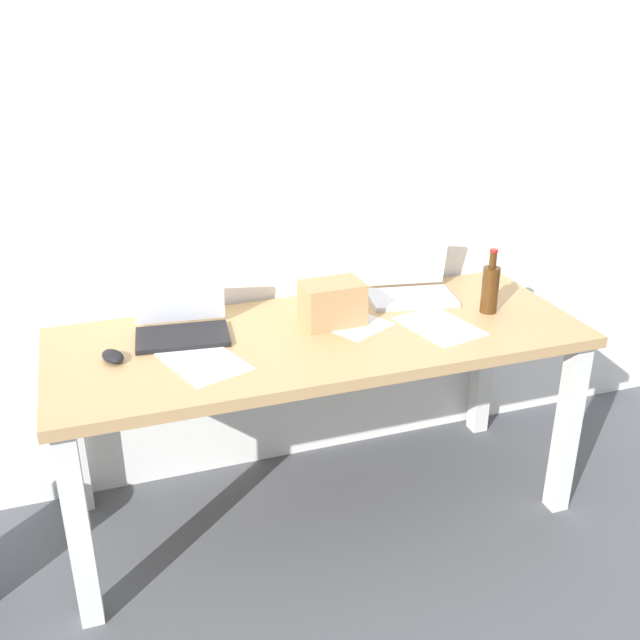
% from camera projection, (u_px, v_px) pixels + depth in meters
% --- Properties ---
extents(ground_plane, '(8.00, 8.00, 0.00)m').
position_uv_depth(ground_plane, '(320.00, 506.00, 2.85)').
color(ground_plane, '#515459').
extents(back_wall, '(5.20, 0.08, 2.60)m').
position_uv_depth(back_wall, '(283.00, 155.00, 2.69)').
color(back_wall, white).
rests_on(back_wall, ground).
extents(desk, '(1.87, 0.72, 0.75)m').
position_uv_depth(desk, '(320.00, 358.00, 2.59)').
color(desk, tan).
rests_on(desk, ground).
extents(laptop_left, '(0.34, 0.26, 0.23)m').
position_uv_depth(laptop_left, '(181.00, 321.00, 2.51)').
color(laptop_left, black).
rests_on(laptop_left, desk).
extents(laptop_right, '(0.37, 0.29, 0.25)m').
position_uv_depth(laptop_right, '(409.00, 282.00, 2.84)').
color(laptop_right, silver).
rests_on(laptop_right, desk).
extents(beer_bottle, '(0.06, 0.06, 0.25)m').
position_uv_depth(beer_bottle, '(490.00, 288.00, 2.69)').
color(beer_bottle, '#47280F').
rests_on(beer_bottle, desk).
extents(computer_mouse, '(0.09, 0.12, 0.03)m').
position_uv_depth(computer_mouse, '(113.00, 356.00, 2.34)').
color(computer_mouse, black).
rests_on(computer_mouse, desk).
extents(cardboard_box, '(0.22, 0.15, 0.16)m').
position_uv_depth(cardboard_box, '(332.00, 303.00, 2.60)').
color(cardboard_box, tan).
rests_on(cardboard_box, desk).
extents(paper_sheet_front_left, '(0.29, 0.35, 0.00)m').
position_uv_depth(paper_sheet_front_left, '(204.00, 361.00, 2.34)').
color(paper_sheet_front_left, white).
rests_on(paper_sheet_front_left, desk).
extents(paper_sheet_near_back, '(0.32, 0.36, 0.00)m').
position_uv_depth(paper_sheet_near_back, '(346.00, 321.00, 2.64)').
color(paper_sheet_near_back, white).
rests_on(paper_sheet_near_back, desk).
extents(paper_sheet_front_right, '(0.27, 0.33, 0.00)m').
position_uv_depth(paper_sheet_front_right, '(439.00, 326.00, 2.60)').
color(paper_sheet_front_right, white).
rests_on(paper_sheet_front_right, desk).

